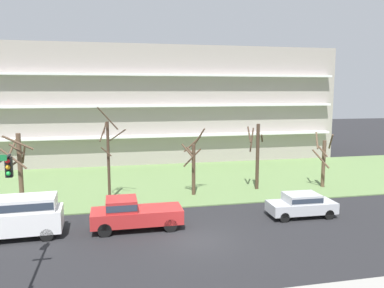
{
  "coord_description": "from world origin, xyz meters",
  "views": [
    {
      "loc": [
        -4.51,
        -19.62,
        8.28
      ],
      "look_at": [
        0.93,
        6.0,
        4.57
      ],
      "focal_mm": 35.46,
      "sensor_mm": 36.0,
      "label": 1
    }
  ],
  "objects_px": {
    "tree_center": "(193,164)",
    "tree_far_right": "(323,160)",
    "pickup_red_near_left": "(133,213)",
    "tree_left": "(109,156)",
    "van_white_center_right": "(13,214)",
    "sedan_silver_center_left": "(301,204)",
    "tree_far_left": "(19,165)",
    "tree_right": "(257,154)"
  },
  "relations": [
    {
      "from": "tree_left",
      "to": "sedan_silver_center_left",
      "type": "relative_size",
      "value": 1.61
    },
    {
      "from": "tree_far_left",
      "to": "tree_center",
      "type": "bearing_deg",
      "value": 1.43
    },
    {
      "from": "tree_center",
      "to": "tree_right",
      "type": "bearing_deg",
      "value": 5.83
    },
    {
      "from": "tree_right",
      "to": "pickup_red_near_left",
      "type": "height_order",
      "value": "tree_right"
    },
    {
      "from": "tree_left",
      "to": "sedan_silver_center_left",
      "type": "xyz_separation_m",
      "value": [
        12.38,
        -6.42,
        -2.59
      ]
    },
    {
      "from": "tree_center",
      "to": "pickup_red_near_left",
      "type": "height_order",
      "value": "tree_center"
    },
    {
      "from": "tree_left",
      "to": "tree_center",
      "type": "relative_size",
      "value": 1.33
    },
    {
      "from": "tree_left",
      "to": "van_white_center_right",
      "type": "bearing_deg",
      "value": -129.29
    },
    {
      "from": "tree_far_right",
      "to": "pickup_red_near_left",
      "type": "distance_m",
      "value": 17.76
    },
    {
      "from": "sedan_silver_center_left",
      "to": "van_white_center_right",
      "type": "bearing_deg",
      "value": 1.37
    },
    {
      "from": "tree_far_left",
      "to": "tree_center",
      "type": "relative_size",
      "value": 0.99
    },
    {
      "from": "tree_center",
      "to": "van_white_center_right",
      "type": "xyz_separation_m",
      "value": [
        -11.75,
        -6.58,
        -1.15
      ]
    },
    {
      "from": "tree_far_left",
      "to": "sedan_silver_center_left",
      "type": "distance_m",
      "value": 19.74
    },
    {
      "from": "tree_right",
      "to": "tree_far_right",
      "type": "xyz_separation_m",
      "value": [
        5.79,
        -0.58,
        -0.63
      ]
    },
    {
      "from": "tree_far_right",
      "to": "van_white_center_right",
      "type": "bearing_deg",
      "value": -164.13
    },
    {
      "from": "tree_left",
      "to": "tree_center",
      "type": "height_order",
      "value": "tree_left"
    },
    {
      "from": "tree_far_left",
      "to": "tree_left",
      "type": "height_order",
      "value": "tree_left"
    },
    {
      "from": "pickup_red_near_left",
      "to": "tree_left",
      "type": "bearing_deg",
      "value": -77.87
    },
    {
      "from": "tree_right",
      "to": "sedan_silver_center_left",
      "type": "bearing_deg",
      "value": -87.15
    },
    {
      "from": "tree_far_right",
      "to": "van_white_center_right",
      "type": "relative_size",
      "value": 0.9
    },
    {
      "from": "tree_left",
      "to": "tree_far_left",
      "type": "bearing_deg",
      "value": -178.53
    },
    {
      "from": "tree_center",
      "to": "van_white_center_right",
      "type": "distance_m",
      "value": 13.52
    },
    {
      "from": "tree_center",
      "to": "pickup_red_near_left",
      "type": "distance_m",
      "value": 8.48
    },
    {
      "from": "tree_left",
      "to": "van_white_center_right",
      "type": "relative_size",
      "value": 1.35
    },
    {
      "from": "tree_far_right",
      "to": "van_white_center_right",
      "type": "xyz_separation_m",
      "value": [
        -23.07,
        -6.56,
        -1.0
      ]
    },
    {
      "from": "tree_center",
      "to": "sedan_silver_center_left",
      "type": "bearing_deg",
      "value": -48.19
    },
    {
      "from": "tree_center",
      "to": "tree_far_right",
      "type": "distance_m",
      "value": 11.32
    },
    {
      "from": "tree_right",
      "to": "van_white_center_right",
      "type": "height_order",
      "value": "tree_right"
    },
    {
      "from": "tree_right",
      "to": "sedan_silver_center_left",
      "type": "height_order",
      "value": "tree_right"
    },
    {
      "from": "pickup_red_near_left",
      "to": "tree_center",
      "type": "bearing_deg",
      "value": -127.93
    },
    {
      "from": "tree_center",
      "to": "tree_far_right",
      "type": "bearing_deg",
      "value": -0.08
    },
    {
      "from": "tree_far_right",
      "to": "tree_right",
      "type": "bearing_deg",
      "value": 174.28
    },
    {
      "from": "pickup_red_near_left",
      "to": "sedan_silver_center_left",
      "type": "relative_size",
      "value": 1.22
    },
    {
      "from": "tree_right",
      "to": "van_white_center_right",
      "type": "relative_size",
      "value": 1.05
    },
    {
      "from": "tree_far_right",
      "to": "tree_center",
      "type": "bearing_deg",
      "value": 179.92
    },
    {
      "from": "tree_center",
      "to": "tree_far_right",
      "type": "height_order",
      "value": "tree_center"
    },
    {
      "from": "tree_right",
      "to": "tree_center",
      "type": "bearing_deg",
      "value": -174.17
    },
    {
      "from": "pickup_red_near_left",
      "to": "tree_far_right",
      "type": "bearing_deg",
      "value": -158.23
    },
    {
      "from": "tree_far_right",
      "to": "pickup_red_near_left",
      "type": "height_order",
      "value": "tree_far_right"
    },
    {
      "from": "tree_far_left",
      "to": "tree_left",
      "type": "xyz_separation_m",
      "value": [
        6.21,
        0.16,
        0.45
      ]
    },
    {
      "from": "tree_far_right",
      "to": "sedan_silver_center_left",
      "type": "xyz_separation_m",
      "value": [
        -5.43,
        -6.56,
        -1.52
      ]
    },
    {
      "from": "tree_far_left",
      "to": "tree_center",
      "type": "distance_m",
      "value": 12.73
    }
  ]
}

